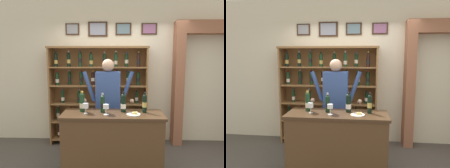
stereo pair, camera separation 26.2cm
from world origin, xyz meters
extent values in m
cube|color=beige|center=(0.00, 1.48, 1.51)|extent=(12.00, 0.16, 3.01)
cube|color=#382316|center=(-1.04, 1.38, 2.37)|extent=(0.28, 0.02, 0.23)
cube|color=gray|center=(-1.04, 1.37, 2.37)|extent=(0.23, 0.01, 0.19)
cube|color=#382316|center=(-0.51, 1.38, 2.37)|extent=(0.40, 0.02, 0.30)
cube|color=gray|center=(-0.51, 1.37, 2.37)|extent=(0.32, 0.01, 0.24)
cube|color=#382316|center=(0.02, 1.38, 2.37)|extent=(0.32, 0.02, 0.24)
cube|color=slate|center=(0.02, 1.37, 2.37)|extent=(0.26, 0.01, 0.20)
cube|color=#382316|center=(0.54, 1.38, 2.37)|extent=(0.32, 0.02, 0.23)
cube|color=#814E73|center=(0.54, 1.37, 2.37)|extent=(0.25, 0.01, 0.18)
cube|color=olive|center=(-1.47, 1.21, 1.01)|extent=(0.03, 0.34, 2.02)
cube|color=olive|center=(0.48, 1.21, 1.01)|extent=(0.03, 0.34, 2.02)
cube|color=olive|center=(-0.49, 1.37, 1.01)|extent=(1.98, 0.02, 2.02)
cube|color=olive|center=(-0.49, 1.21, 0.11)|extent=(1.92, 0.33, 0.02)
cylinder|color=black|center=(-1.33, 1.20, 0.22)|extent=(0.07, 0.07, 0.20)
sphere|color=black|center=(-1.33, 1.20, 0.33)|extent=(0.06, 0.06, 0.06)
cylinder|color=black|center=(-1.33, 1.20, 0.35)|extent=(0.03, 0.03, 0.07)
cylinder|color=navy|center=(-1.33, 1.20, 0.38)|extent=(0.03, 0.03, 0.03)
cylinder|color=beige|center=(-1.33, 1.20, 0.20)|extent=(0.07, 0.07, 0.07)
cylinder|color=black|center=(-1.07, 1.21, 0.22)|extent=(0.07, 0.07, 0.20)
sphere|color=black|center=(-1.07, 1.21, 0.33)|extent=(0.06, 0.06, 0.06)
cylinder|color=black|center=(-1.07, 1.21, 0.36)|extent=(0.02, 0.02, 0.08)
cylinder|color=navy|center=(-1.07, 1.21, 0.40)|extent=(0.03, 0.03, 0.03)
cylinder|color=black|center=(-1.07, 1.21, 0.21)|extent=(0.07, 0.07, 0.07)
cylinder|color=black|center=(-0.84, 1.23, 0.22)|extent=(0.07, 0.07, 0.19)
sphere|color=black|center=(-0.84, 1.23, 0.32)|extent=(0.06, 0.06, 0.06)
cylinder|color=black|center=(-0.84, 1.23, 0.35)|extent=(0.03, 0.03, 0.07)
cylinder|color=black|center=(-0.84, 1.23, 0.37)|extent=(0.03, 0.03, 0.03)
cylinder|color=silver|center=(-0.84, 1.23, 0.22)|extent=(0.07, 0.07, 0.06)
cylinder|color=#19381E|center=(-0.63, 1.22, 0.22)|extent=(0.07, 0.07, 0.21)
sphere|color=#19381E|center=(-0.63, 1.22, 0.33)|extent=(0.06, 0.06, 0.06)
cylinder|color=#19381E|center=(-0.63, 1.22, 0.36)|extent=(0.03, 0.03, 0.08)
cylinder|color=navy|center=(-0.63, 1.22, 0.39)|extent=(0.03, 0.03, 0.03)
cylinder|color=tan|center=(-0.63, 1.22, 0.22)|extent=(0.07, 0.07, 0.07)
cylinder|color=black|center=(-0.39, 1.18, 0.22)|extent=(0.07, 0.07, 0.20)
sphere|color=black|center=(-0.39, 1.18, 0.33)|extent=(0.06, 0.06, 0.06)
cylinder|color=black|center=(-0.39, 1.18, 0.36)|extent=(0.03, 0.03, 0.08)
cylinder|color=navy|center=(-0.39, 1.18, 0.39)|extent=(0.03, 0.03, 0.03)
cylinder|color=black|center=(-0.39, 1.18, 0.21)|extent=(0.07, 0.07, 0.07)
cylinder|color=black|center=(-0.11, 1.22, 0.22)|extent=(0.07, 0.07, 0.21)
sphere|color=black|center=(-0.11, 1.22, 0.33)|extent=(0.06, 0.06, 0.06)
cylinder|color=black|center=(-0.11, 1.22, 0.37)|extent=(0.03, 0.03, 0.08)
cylinder|color=black|center=(-0.11, 1.22, 0.40)|extent=(0.03, 0.03, 0.03)
cylinder|color=beige|center=(-0.11, 1.22, 0.21)|extent=(0.07, 0.07, 0.07)
cylinder|color=black|center=(0.12, 1.18, 0.22)|extent=(0.07, 0.07, 0.21)
sphere|color=black|center=(0.12, 1.18, 0.34)|extent=(0.06, 0.06, 0.06)
cylinder|color=black|center=(0.12, 1.18, 0.36)|extent=(0.03, 0.03, 0.06)
cylinder|color=#99999E|center=(0.12, 1.18, 0.38)|extent=(0.03, 0.03, 0.03)
cylinder|color=silver|center=(0.12, 1.18, 0.23)|extent=(0.07, 0.07, 0.07)
cylinder|color=black|center=(0.33, 1.23, 0.22)|extent=(0.07, 0.07, 0.21)
sphere|color=black|center=(0.33, 1.23, 0.33)|extent=(0.06, 0.06, 0.06)
cylinder|color=black|center=(0.33, 1.23, 0.36)|extent=(0.03, 0.03, 0.06)
cylinder|color=maroon|center=(0.33, 1.23, 0.37)|extent=(0.03, 0.03, 0.03)
cylinder|color=beige|center=(0.33, 1.23, 0.21)|extent=(0.07, 0.07, 0.07)
cube|color=olive|center=(-0.49, 1.21, 0.48)|extent=(1.92, 0.33, 0.03)
cylinder|color=black|center=(-1.35, 1.21, 0.61)|extent=(0.07, 0.07, 0.23)
sphere|color=black|center=(-1.35, 1.21, 0.73)|extent=(0.07, 0.07, 0.07)
cylinder|color=black|center=(-1.35, 1.21, 0.75)|extent=(0.03, 0.03, 0.06)
cylinder|color=#99999E|center=(-1.35, 1.21, 0.77)|extent=(0.03, 0.03, 0.03)
cylinder|color=beige|center=(-1.35, 1.21, 0.60)|extent=(0.07, 0.07, 0.07)
cylinder|color=black|center=(-1.07, 1.21, 0.60)|extent=(0.07, 0.07, 0.22)
sphere|color=black|center=(-1.07, 1.21, 0.72)|extent=(0.07, 0.07, 0.07)
cylinder|color=black|center=(-1.07, 1.21, 0.74)|extent=(0.03, 0.03, 0.06)
cylinder|color=maroon|center=(-1.07, 1.21, 0.76)|extent=(0.03, 0.03, 0.03)
cylinder|color=beige|center=(-1.07, 1.21, 0.61)|extent=(0.07, 0.07, 0.07)
cylinder|color=black|center=(-0.85, 1.21, 0.60)|extent=(0.07, 0.07, 0.21)
sphere|color=black|center=(-0.85, 1.21, 0.71)|extent=(0.07, 0.07, 0.07)
cylinder|color=black|center=(-0.85, 1.21, 0.74)|extent=(0.02, 0.02, 0.08)
cylinder|color=maroon|center=(-0.85, 1.21, 0.77)|extent=(0.03, 0.03, 0.03)
cylinder|color=silver|center=(-0.85, 1.21, 0.58)|extent=(0.07, 0.07, 0.07)
cylinder|color=black|center=(-0.63, 1.17, 0.60)|extent=(0.07, 0.07, 0.22)
sphere|color=black|center=(-0.63, 1.17, 0.72)|extent=(0.07, 0.07, 0.07)
cylinder|color=black|center=(-0.63, 1.17, 0.75)|extent=(0.03, 0.03, 0.07)
cylinder|color=#99999E|center=(-0.63, 1.17, 0.77)|extent=(0.03, 0.03, 0.03)
cylinder|color=black|center=(-0.63, 1.17, 0.58)|extent=(0.07, 0.07, 0.07)
cylinder|color=black|center=(-0.40, 1.16, 0.60)|extent=(0.07, 0.07, 0.21)
sphere|color=black|center=(-0.40, 1.16, 0.71)|extent=(0.07, 0.07, 0.07)
cylinder|color=black|center=(-0.40, 1.16, 0.74)|extent=(0.03, 0.03, 0.07)
cylinder|color=#B79338|center=(-0.40, 1.16, 0.77)|extent=(0.03, 0.03, 0.03)
cylinder|color=tan|center=(-0.40, 1.16, 0.57)|extent=(0.07, 0.07, 0.07)
cylinder|color=black|center=(-0.16, 1.20, 0.60)|extent=(0.07, 0.07, 0.22)
sphere|color=black|center=(-0.16, 1.20, 0.72)|extent=(0.07, 0.07, 0.07)
cylinder|color=black|center=(-0.16, 1.20, 0.75)|extent=(0.03, 0.03, 0.07)
cylinder|color=black|center=(-0.16, 1.20, 0.77)|extent=(0.03, 0.03, 0.03)
cylinder|color=beige|center=(-0.16, 1.20, 0.57)|extent=(0.07, 0.07, 0.07)
cylinder|color=#19381E|center=(0.08, 1.21, 0.60)|extent=(0.07, 0.07, 0.22)
sphere|color=#19381E|center=(0.08, 1.21, 0.72)|extent=(0.07, 0.07, 0.07)
cylinder|color=#19381E|center=(0.08, 1.21, 0.75)|extent=(0.03, 0.03, 0.08)
cylinder|color=black|center=(0.08, 1.21, 0.79)|extent=(0.03, 0.03, 0.03)
cylinder|color=black|center=(0.08, 1.21, 0.58)|extent=(0.07, 0.07, 0.07)
cylinder|color=black|center=(0.35, 1.17, 0.60)|extent=(0.07, 0.07, 0.22)
sphere|color=black|center=(0.35, 1.17, 0.72)|extent=(0.07, 0.07, 0.07)
cylinder|color=black|center=(0.35, 1.17, 0.74)|extent=(0.03, 0.03, 0.06)
cylinder|color=#B79338|center=(0.35, 1.17, 0.76)|extent=(0.03, 0.03, 0.03)
cylinder|color=black|center=(0.35, 1.17, 0.57)|extent=(0.07, 0.07, 0.07)
cube|color=olive|center=(-0.49, 1.21, 0.85)|extent=(1.92, 0.33, 0.02)
cylinder|color=#19381E|center=(-1.23, 1.20, 0.98)|extent=(0.07, 0.07, 0.22)
sphere|color=#19381E|center=(-1.23, 1.20, 1.09)|extent=(0.07, 0.07, 0.07)
cylinder|color=#19381E|center=(-1.23, 1.20, 1.12)|extent=(0.03, 0.03, 0.06)
cylinder|color=navy|center=(-1.23, 1.20, 1.14)|extent=(0.03, 0.03, 0.03)
cylinder|color=silver|center=(-1.23, 1.20, 0.94)|extent=(0.07, 0.07, 0.07)
cylinder|color=#19381E|center=(-0.89, 1.17, 0.97)|extent=(0.07, 0.07, 0.22)
sphere|color=#19381E|center=(-0.89, 1.17, 1.09)|extent=(0.07, 0.07, 0.07)
cylinder|color=#19381E|center=(-0.89, 1.17, 1.12)|extent=(0.03, 0.03, 0.07)
cylinder|color=#99999E|center=(-0.89, 1.17, 1.14)|extent=(0.03, 0.03, 0.03)
cylinder|color=black|center=(-0.89, 1.17, 0.96)|extent=(0.07, 0.07, 0.07)
cylinder|color=black|center=(-0.52, 1.20, 0.97)|extent=(0.07, 0.07, 0.22)
sphere|color=black|center=(-0.52, 1.20, 1.09)|extent=(0.07, 0.07, 0.07)
cylinder|color=black|center=(-0.52, 1.20, 1.12)|extent=(0.03, 0.03, 0.07)
cylinder|color=black|center=(-0.52, 1.20, 1.14)|extent=(0.03, 0.03, 0.03)
cylinder|color=beige|center=(-0.52, 1.20, 0.95)|extent=(0.07, 0.07, 0.07)
cylinder|color=#19381E|center=(-0.15, 1.25, 0.98)|extent=(0.07, 0.07, 0.23)
sphere|color=#19381E|center=(-0.15, 1.25, 1.10)|extent=(0.07, 0.07, 0.07)
cylinder|color=#19381E|center=(-0.15, 1.25, 1.13)|extent=(0.03, 0.03, 0.08)
cylinder|color=maroon|center=(-0.15, 1.25, 1.16)|extent=(0.03, 0.03, 0.03)
cylinder|color=tan|center=(-0.15, 1.25, 0.95)|extent=(0.07, 0.07, 0.07)
cylinder|color=black|center=(0.29, 1.19, 0.97)|extent=(0.07, 0.07, 0.21)
sphere|color=black|center=(0.29, 1.19, 1.08)|extent=(0.07, 0.07, 0.07)
cylinder|color=black|center=(0.29, 1.19, 1.10)|extent=(0.03, 0.03, 0.06)
cylinder|color=black|center=(0.29, 1.19, 1.12)|extent=(0.03, 0.03, 0.03)
cylinder|color=silver|center=(0.29, 1.19, 0.95)|extent=(0.07, 0.07, 0.07)
cube|color=olive|center=(-0.49, 1.21, 1.23)|extent=(1.92, 0.33, 0.02)
cylinder|color=#19381E|center=(-1.33, 1.18, 1.35)|extent=(0.07, 0.07, 0.22)
sphere|color=#19381E|center=(-1.33, 1.18, 1.46)|extent=(0.07, 0.07, 0.07)
cylinder|color=#19381E|center=(-1.33, 1.18, 1.49)|extent=(0.03, 0.03, 0.07)
cylinder|color=maroon|center=(-1.33, 1.18, 1.51)|extent=(0.03, 0.03, 0.03)
cylinder|color=silver|center=(-1.33, 1.18, 1.32)|extent=(0.07, 0.07, 0.07)
cylinder|color=black|center=(-1.09, 1.24, 1.35)|extent=(0.07, 0.07, 0.23)
sphere|color=black|center=(-1.09, 1.24, 1.47)|extent=(0.07, 0.07, 0.07)
cylinder|color=black|center=(-1.09, 1.24, 1.50)|extent=(0.03, 0.03, 0.07)
cylinder|color=#99999E|center=(-1.09, 1.24, 1.53)|extent=(0.03, 0.03, 0.03)
cylinder|color=black|center=(-1.09, 1.24, 1.35)|extent=(0.07, 0.07, 0.07)
cylinder|color=#19381E|center=(-0.85, 1.23, 1.35)|extent=(0.07, 0.07, 0.23)
sphere|color=#19381E|center=(-0.85, 1.23, 1.48)|extent=(0.07, 0.07, 0.07)
cylinder|color=#19381E|center=(-0.85, 1.23, 1.51)|extent=(0.03, 0.03, 0.07)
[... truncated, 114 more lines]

